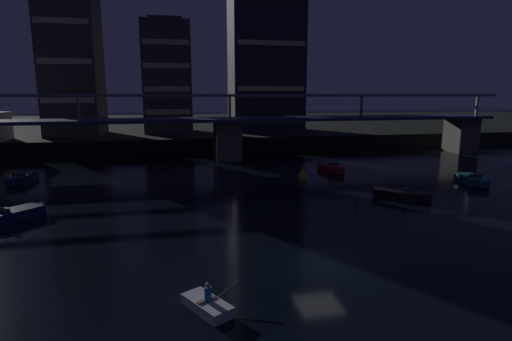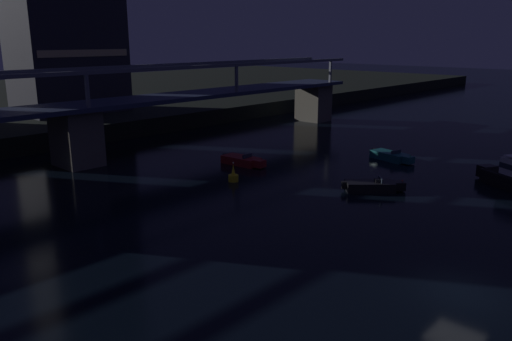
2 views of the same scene
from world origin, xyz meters
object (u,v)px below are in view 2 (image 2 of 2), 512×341
river_bridge (75,121)px  speedboat_mid_right (243,161)px  speedboat_near_center (372,186)px  channel_buoy (233,176)px  speedboat_near_right (391,156)px

river_bridge → speedboat_mid_right: size_ratio=15.94×
speedboat_near_center → speedboat_mid_right: (-0.97, 14.11, 0.00)m
river_bridge → speedboat_near_center: river_bridge is taller
speedboat_mid_right → channel_buoy: bearing=-143.1°
river_bridge → speedboat_near_center: bearing=-64.6°
channel_buoy → speedboat_mid_right: bearing=36.9°
speedboat_near_center → speedboat_mid_right: 14.15m
speedboat_near_center → speedboat_near_right: size_ratio=0.85×
speedboat_near_right → speedboat_mid_right: same height
speedboat_mid_right → river_bridge: bearing=133.9°
river_bridge → speedboat_near_right: bearing=-42.9°
speedboat_near_right → speedboat_near_center: bearing=-158.8°
speedboat_near_center → speedboat_mid_right: size_ratio=0.85×
speedboat_near_center → river_bridge: bearing=115.4°
speedboat_near_right → speedboat_mid_right: (-11.95, 9.85, 0.00)m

